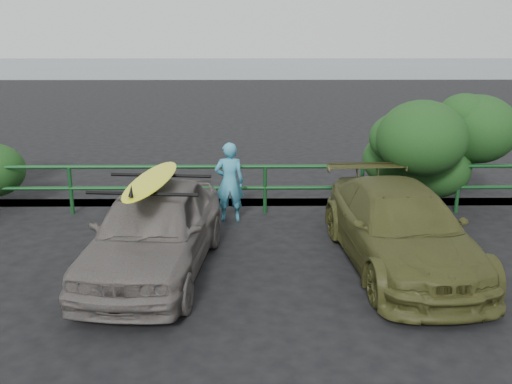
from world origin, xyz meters
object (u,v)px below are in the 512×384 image
olive_vehicle (400,228)px  man (229,182)px  sedan (154,230)px  surfboard (152,180)px  guardrail (217,189)px

olive_vehicle → man: bearing=135.9°
sedan → surfboard: size_ratio=1.65×
sedan → surfboard: bearing=0.0°
guardrail → surfboard: 3.25m
guardrail → olive_vehicle: olive_vehicle is taller
man → guardrail: bearing=-60.8°
guardrail → surfboard: surfboard is taller
man → sedan: bearing=64.4°
olive_vehicle → man: size_ratio=2.75×
man → surfboard: size_ratio=0.64×
sedan → surfboard: surfboard is taller
olive_vehicle → surfboard: 3.97m
man → olive_vehicle: bearing=137.8°
man → surfboard: (-1.08, -2.54, 0.70)m
sedan → guardrail: bearing=80.8°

